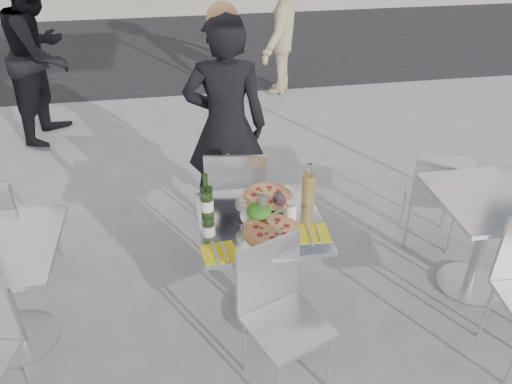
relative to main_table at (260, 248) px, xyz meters
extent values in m
plane|color=slate|center=(0.00, 0.00, -0.54)|extent=(80.00, 80.00, 0.00)
cube|color=black|center=(0.00, 6.50, -0.54)|extent=(24.00, 5.00, 0.00)
cylinder|color=#B7BABF|center=(0.00, 0.00, -0.53)|extent=(0.44, 0.44, 0.02)
cylinder|color=#B7BABF|center=(0.00, 0.00, -0.17)|extent=(0.07, 0.07, 0.72)
cube|color=silver|center=(0.00, 0.00, 0.20)|extent=(0.72, 0.72, 0.03)
cylinder|color=#B7BABF|center=(-1.50, 0.00, -0.53)|extent=(0.44, 0.44, 0.02)
cylinder|color=#B7BABF|center=(-1.50, 0.00, -0.17)|extent=(0.07, 0.07, 0.72)
cylinder|color=#B7BABF|center=(1.50, 0.00, -0.53)|extent=(0.44, 0.44, 0.02)
cylinder|color=#B7BABF|center=(1.50, 0.00, -0.17)|extent=(0.07, 0.07, 0.72)
cube|color=silver|center=(1.50, 0.00, 0.20)|extent=(0.72, 0.72, 0.03)
cylinder|color=silver|center=(0.15, 0.87, -0.32)|extent=(0.02, 0.02, 0.44)
cylinder|color=silver|center=(-0.20, 0.92, -0.32)|extent=(0.02, 0.02, 0.44)
cylinder|color=silver|center=(0.10, 0.52, -0.32)|extent=(0.02, 0.02, 0.44)
cylinder|color=silver|center=(-0.25, 0.57, -0.32)|extent=(0.02, 0.02, 0.44)
cube|color=silver|center=(-0.05, 0.72, -0.09)|extent=(0.47, 0.47, 0.02)
cube|color=silver|center=(-0.08, 0.52, 0.15)|extent=(0.41, 0.08, 0.44)
cylinder|color=silver|center=(0.27, -0.63, -0.33)|extent=(0.02, 0.02, 0.42)
cylinder|color=silver|center=(-0.17, -0.45, -0.33)|extent=(0.02, 0.02, 0.42)
cylinder|color=silver|center=(0.14, -0.32, -0.33)|extent=(0.02, 0.02, 0.42)
cube|color=silver|center=(0.05, -0.54, -0.11)|extent=(0.51, 0.51, 0.02)
cube|color=silver|center=(-0.02, -0.36, 0.11)|extent=(0.37, 0.17, 0.42)
cylinder|color=silver|center=(-1.37, 0.80, -0.33)|extent=(0.02, 0.02, 0.43)
cylinder|color=silver|center=(-1.69, 0.91, -0.33)|extent=(0.02, 0.02, 0.43)
cylinder|color=silver|center=(-1.49, 0.48, -0.33)|extent=(0.02, 0.02, 0.43)
cube|color=silver|center=(-1.59, 0.70, -0.10)|extent=(0.51, 0.51, 0.02)
cylinder|color=silver|center=(-1.35, -0.41, -0.34)|extent=(0.02, 0.02, 0.41)
cylinder|color=silver|center=(1.64, 0.68, -0.34)|extent=(0.02, 0.02, 0.41)
cylinder|color=silver|center=(1.33, 0.79, -0.34)|extent=(0.02, 0.02, 0.41)
cylinder|color=silver|center=(1.53, 0.37, -0.34)|extent=(0.02, 0.02, 0.41)
cylinder|color=silver|center=(1.22, 0.48, -0.34)|extent=(0.02, 0.02, 0.41)
cube|color=silver|center=(1.43, 0.58, -0.12)|extent=(0.49, 0.49, 0.02)
cube|color=silver|center=(1.37, 0.40, 0.09)|extent=(0.37, 0.15, 0.41)
cylinder|color=silver|center=(1.32, -0.44, -0.32)|extent=(0.02, 0.02, 0.43)
imported|color=black|center=(-0.07, 1.09, 0.32)|extent=(0.67, 0.48, 1.71)
imported|color=black|center=(-1.76, 3.06, 0.37)|extent=(0.89, 1.03, 1.82)
imported|color=tan|center=(0.93, 3.96, 0.28)|extent=(1.00, 1.21, 1.63)
cylinder|color=tan|center=(0.04, -0.12, 0.22)|extent=(0.32, 0.32, 0.02)
cylinder|color=beige|center=(0.04, -0.12, 0.23)|extent=(0.29, 0.29, 0.00)
cylinder|color=white|center=(0.08, 0.22, 0.22)|extent=(0.34, 0.34, 0.01)
cylinder|color=tan|center=(0.08, 0.21, 0.23)|extent=(0.30, 0.30, 0.02)
cylinder|color=beige|center=(0.08, 0.21, 0.24)|extent=(0.27, 0.27, 0.00)
cylinder|color=white|center=(0.00, 0.03, 0.22)|extent=(0.22, 0.22, 0.01)
ellipsoid|color=#1F681A|center=(0.00, 0.03, 0.26)|extent=(0.15, 0.15, 0.08)
sphere|color=#B21914|center=(0.04, 0.05, 0.27)|extent=(0.03, 0.03, 0.03)
cylinder|color=#345B22|center=(-0.30, 0.08, 0.31)|extent=(0.07, 0.07, 0.20)
cone|color=#345B22|center=(-0.30, 0.08, 0.41)|extent=(0.07, 0.07, 0.03)
cylinder|color=#345B22|center=(-0.30, 0.08, 0.46)|extent=(0.03, 0.03, 0.10)
cylinder|color=silver|center=(-0.30, 0.08, 0.30)|extent=(0.07, 0.07, 0.07)
cylinder|color=tan|center=(0.31, 0.10, 0.32)|extent=(0.08, 0.08, 0.22)
cylinder|color=white|center=(0.31, 0.10, 0.46)|extent=(0.03, 0.03, 0.08)
cylinder|color=white|center=(0.18, -0.01, 0.26)|extent=(0.06, 0.06, 0.09)
cylinder|color=silver|center=(0.18, -0.01, 0.31)|extent=(0.06, 0.06, 0.02)
cylinder|color=white|center=(-0.11, 0.01, 0.21)|extent=(0.06, 0.06, 0.00)
cylinder|color=white|center=(-0.11, 0.01, 0.26)|extent=(0.01, 0.01, 0.09)
ellipsoid|color=white|center=(-0.11, 0.01, 0.33)|extent=(0.07, 0.07, 0.08)
ellipsoid|color=#C7BE8C|center=(-0.11, 0.01, 0.32)|extent=(0.05, 0.05, 0.05)
cylinder|color=white|center=(0.02, 0.03, 0.21)|extent=(0.06, 0.06, 0.00)
cylinder|color=white|center=(0.02, 0.03, 0.26)|extent=(0.01, 0.01, 0.09)
ellipsoid|color=white|center=(0.02, 0.03, 0.33)|extent=(0.07, 0.07, 0.08)
ellipsoid|color=#C7BE8C|center=(0.02, 0.03, 0.32)|extent=(0.05, 0.05, 0.05)
cylinder|color=white|center=(0.12, 0.02, 0.21)|extent=(0.06, 0.06, 0.00)
cylinder|color=white|center=(0.12, 0.02, 0.26)|extent=(0.01, 0.01, 0.09)
ellipsoid|color=white|center=(0.12, 0.02, 0.33)|extent=(0.07, 0.07, 0.08)
ellipsoid|color=#410918|center=(0.12, 0.02, 0.32)|extent=(0.05, 0.05, 0.05)
cylinder|color=white|center=(0.11, 0.04, 0.21)|extent=(0.06, 0.06, 0.00)
cylinder|color=white|center=(0.11, 0.04, 0.26)|extent=(0.01, 0.01, 0.09)
ellipsoid|color=white|center=(0.11, 0.04, 0.33)|extent=(0.07, 0.07, 0.08)
ellipsoid|color=#410918|center=(0.11, 0.04, 0.32)|extent=(0.05, 0.05, 0.05)
cube|color=yellow|center=(-0.27, -0.26, 0.21)|extent=(0.20, 0.20, 0.00)
cube|color=#B7BABF|center=(-0.29, -0.26, 0.22)|extent=(0.03, 0.20, 0.00)
cube|color=#B7BABF|center=(-0.24, -0.26, 0.22)|extent=(0.03, 0.18, 0.00)
cube|color=yellow|center=(0.27, -0.18, 0.21)|extent=(0.19, 0.19, 0.00)
cube|color=#B7BABF|center=(0.25, -0.18, 0.22)|extent=(0.03, 0.20, 0.00)
cube|color=#B7BABF|center=(0.30, -0.18, 0.22)|extent=(0.02, 0.18, 0.00)
camera|label=1|loc=(-0.43, -2.34, 1.91)|focal=35.00mm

